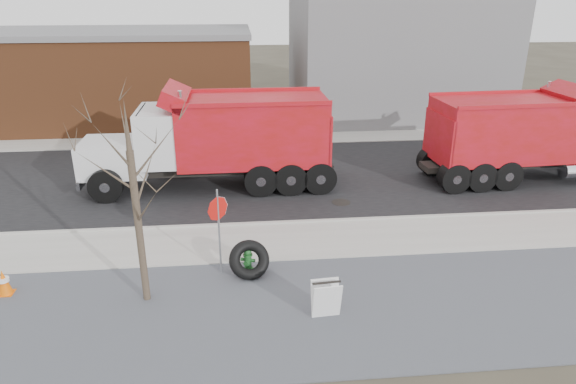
{
  "coord_description": "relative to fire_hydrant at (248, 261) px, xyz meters",
  "views": [
    {
      "loc": [
        -0.67,
        -14.14,
        7.48
      ],
      "look_at": [
        0.79,
        0.99,
        1.4
      ],
      "focal_mm": 32.0,
      "sensor_mm": 36.0,
      "label": 1
    }
  ],
  "objects": [
    {
      "name": "building_grey",
      "position": [
        9.58,
        19.45,
        3.66
      ],
      "size": [
        12.0,
        10.0,
        8.0
      ],
      "color": "slate",
      "rests_on": "ground"
    },
    {
      "name": "road",
      "position": [
        0.58,
        7.75,
        -0.33
      ],
      "size": [
        60.0,
        9.4,
        0.02
      ],
      "primitive_type": "cube",
      "color": "black",
      "rests_on": "ground"
    },
    {
      "name": "bare_tree",
      "position": [
        -2.62,
        -1.15,
        2.96
      ],
      "size": [
        3.2,
        3.2,
        5.2
      ],
      "color": "#382D23",
      "rests_on": "ground"
    },
    {
      "name": "gravel_verge",
      "position": [
        0.58,
        -2.05,
        -0.32
      ],
      "size": [
        60.0,
        5.0,
        0.03
      ],
      "primitive_type": "cube",
      "color": "slate",
      "rests_on": "ground"
    },
    {
      "name": "sandwich_board",
      "position": [
        1.83,
        -2.34,
        0.17
      ],
      "size": [
        0.73,
        0.49,
        0.96
      ],
      "rotation": [
        0.0,
        0.0,
        0.08
      ],
      "color": "white",
      "rests_on": "ground"
    },
    {
      "name": "ground",
      "position": [
        0.58,
        1.45,
        -0.34
      ],
      "size": [
        120.0,
        120.0,
        0.0
      ],
      "primitive_type": "plane",
      "color": "#383328",
      "rests_on": "ground"
    },
    {
      "name": "sidewalk",
      "position": [
        0.58,
        1.7,
        -0.31
      ],
      "size": [
        60.0,
        2.5,
        0.06
      ],
      "primitive_type": "cube",
      "color": "#9E9B93",
      "rests_on": "ground"
    },
    {
      "name": "curb",
      "position": [
        0.58,
        3.0,
        -0.28
      ],
      "size": [
        60.0,
        0.15,
        0.11
      ],
      "primitive_type": "cube",
      "color": "#9E9B93",
      "rests_on": "ground"
    },
    {
      "name": "traffic_cone_near",
      "position": [
        -6.33,
        -0.55,
        0.02
      ],
      "size": [
        0.37,
        0.37,
        0.72
      ],
      "color": "#F26307",
      "rests_on": "ground"
    },
    {
      "name": "fire_hydrant",
      "position": [
        0.0,
        0.0,
        0.0
      ],
      "size": [
        0.42,
        0.41,
        0.73
      ],
      "rotation": [
        0.0,
        0.0,
        -0.34
      ],
      "color": "#26662A",
      "rests_on": "ground"
    },
    {
      "name": "truck_tire",
      "position": [
        0.04,
        -0.22,
        0.16
      ],
      "size": [
        1.22,
        1.04,
        1.08
      ],
      "color": "black",
      "rests_on": "ground"
    },
    {
      "name": "dump_truck_red_a",
      "position": [
        11.71,
        6.53,
        1.61
      ],
      "size": [
        9.63,
        3.1,
        3.83
      ],
      "rotation": [
        0.0,
        0.0,
        0.06
      ],
      "color": "black",
      "rests_on": "ground"
    },
    {
      "name": "building_brick",
      "position": [
        -9.42,
        18.45,
        2.32
      ],
      "size": [
        20.2,
        8.2,
        5.3
      ],
      "color": "brown",
      "rests_on": "ground"
    },
    {
      "name": "stop_sign",
      "position": [
        -0.75,
        -0.02,
        1.4
      ],
      "size": [
        0.53,
        0.49,
        2.53
      ],
      "rotation": [
        0.0,
        0.0,
        0.35
      ],
      "color": "gray",
      "rests_on": "ground"
    },
    {
      "name": "far_sidewalk",
      "position": [
        0.58,
        13.45,
        -0.31
      ],
      "size": [
        60.0,
        2.0,
        0.06
      ],
      "primitive_type": "cube",
      "color": "#9E9B93",
      "rests_on": "ground"
    },
    {
      "name": "dump_truck_red_b",
      "position": [
        -0.92,
        6.81,
        1.73
      ],
      "size": [
        9.77,
        2.87,
        4.06
      ],
      "rotation": [
        0.0,
        0.0,
        3.15
      ],
      "color": "black",
      "rests_on": "ground"
    }
  ]
}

